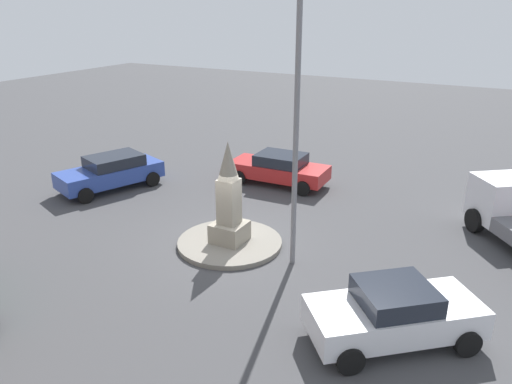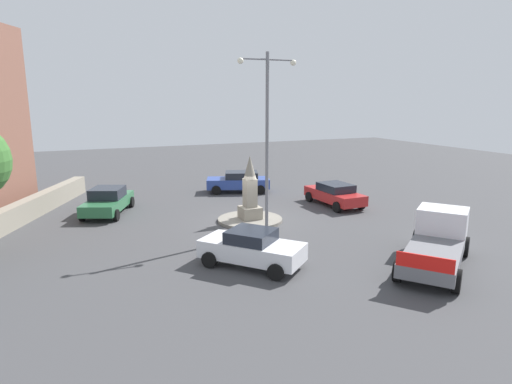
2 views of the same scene
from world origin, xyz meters
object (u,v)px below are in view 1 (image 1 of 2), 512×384
object	(u,v)px
car_blue_far_side	(111,172)
car_white_passing	(394,313)
car_red_parked_right	(279,168)
streetlamp	(297,98)
monument	(229,201)

from	to	relation	value
car_blue_far_side	car_white_passing	xyz separation A→B (m)	(4.69, 13.36, -0.01)
car_blue_far_side	car_red_parked_right	size ratio (longest dim) A/B	1.07
car_white_passing	car_blue_far_side	bearing A→B (deg)	-109.36
streetlamp	car_blue_far_side	world-z (taller)	streetlamp
monument	streetlamp	size ratio (longest dim) A/B	0.40
car_blue_far_side	car_red_parked_right	distance (m)	7.30
streetlamp	car_blue_far_side	size ratio (longest dim) A/B	1.82
streetlamp	car_white_passing	distance (m)	6.19
streetlamp	car_red_parked_right	size ratio (longest dim) A/B	1.95
car_red_parked_right	car_blue_far_side	bearing A→B (deg)	-57.14
monument	car_white_passing	bearing A→B (deg)	67.75
car_red_parked_right	monument	bearing A→B (deg)	10.89
car_blue_far_side	car_white_passing	distance (m)	14.16
monument	car_red_parked_right	world-z (taller)	monument
car_white_passing	car_red_parked_right	bearing A→B (deg)	-140.15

